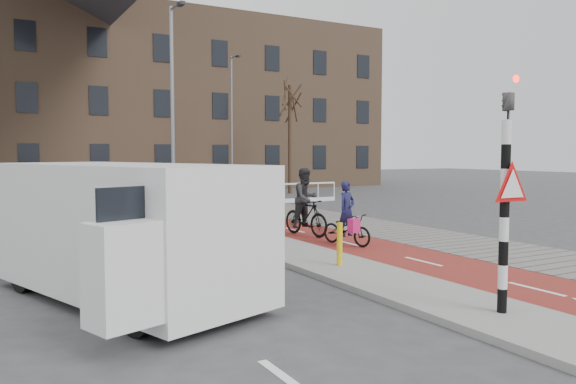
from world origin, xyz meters
TOP-DOWN VIEW (x-y plane):
  - ground at (0.00, 0.00)m, footprint 120.00×120.00m
  - bike_lane at (1.50, 10.00)m, footprint 2.50×60.00m
  - sidewalk at (4.30, 10.00)m, footprint 3.00×60.00m
  - curb_island at (-0.70, 4.00)m, footprint 1.80×16.00m
  - traffic_signal at (-0.60, -2.02)m, footprint 0.80×0.80m
  - bollard at (-0.76, 2.10)m, footprint 0.12×0.12m
  - cyclist_near at (1.30, 4.78)m, footprint 0.97×1.72m
  - cyclist_far at (1.19, 6.80)m, footprint 0.98×1.98m
  - van at (-5.28, 1.93)m, footprint 3.81×5.82m
  - railing at (-5.00, 17.00)m, footprint 28.00×0.10m
  - townhouse_row at (-3.00, 32.00)m, footprint 46.00×10.00m
  - tree_right at (9.50, 22.70)m, footprint 0.26×0.26m
  - streetlight_near at (-1.82, 10.25)m, footprint 0.12×0.12m
  - streetlight_right at (5.86, 23.30)m, footprint 0.12×0.12m

SIDE VIEW (x-z plane):
  - ground at x=0.00m, z-range 0.00..0.00m
  - bike_lane at x=1.50m, z-range 0.00..0.01m
  - sidewalk at x=4.30m, z-range 0.00..0.01m
  - curb_island at x=-0.70m, z-range 0.00..0.12m
  - railing at x=-5.00m, z-range -0.19..0.80m
  - bollard at x=-0.76m, z-range 0.12..1.04m
  - cyclist_near at x=1.30m, z-range -0.28..1.45m
  - cyclist_far at x=1.19m, z-range -0.17..1.87m
  - van at x=-5.28m, z-range 0.06..2.39m
  - traffic_signal at x=-0.60m, z-range 0.15..3.83m
  - tree_right at x=9.50m, z-range 0.00..6.67m
  - streetlight_near at x=-1.82m, z-range 0.00..7.23m
  - streetlight_right at x=5.86m, z-range 0.00..8.21m
  - townhouse_row at x=-3.00m, z-range -0.14..15.76m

